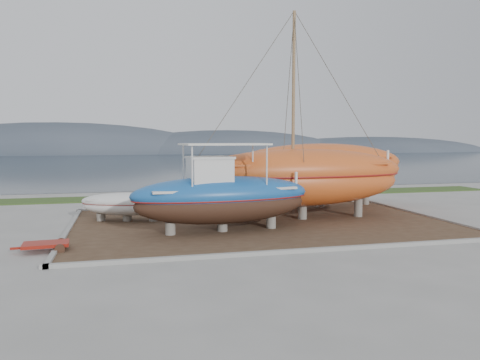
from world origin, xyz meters
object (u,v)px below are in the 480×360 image
object	(u,v)px
blue_caique	(222,188)
orange_bare_hull	(321,176)
white_dinghy	(127,207)
orange_sailboat	(304,117)
red_trailer	(46,247)

from	to	relation	value
blue_caique	orange_bare_hull	world-z (taller)	blue_caique
white_dinghy	orange_sailboat	size ratio (longest dim) A/B	0.42
orange_sailboat	orange_bare_hull	size ratio (longest dim) A/B	0.97
white_dinghy	orange_sailboat	xyz separation A→B (m)	(8.80, -1.62, 4.53)
white_dinghy	blue_caique	bearing A→B (deg)	-27.53
white_dinghy	orange_bare_hull	bearing A→B (deg)	25.50
blue_caique	orange_sailboat	bearing A→B (deg)	19.93
blue_caique	white_dinghy	bearing A→B (deg)	132.60
orange_sailboat	red_trailer	distance (m)	13.47
red_trailer	orange_sailboat	bearing A→B (deg)	14.64
red_trailer	white_dinghy	bearing A→B (deg)	57.93
blue_caique	red_trailer	world-z (taller)	blue_caique
orange_sailboat	white_dinghy	bearing A→B (deg)	168.68
orange_sailboat	red_trailer	bearing A→B (deg)	-161.75
orange_bare_hull	red_trailer	size ratio (longest dim) A/B	4.72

